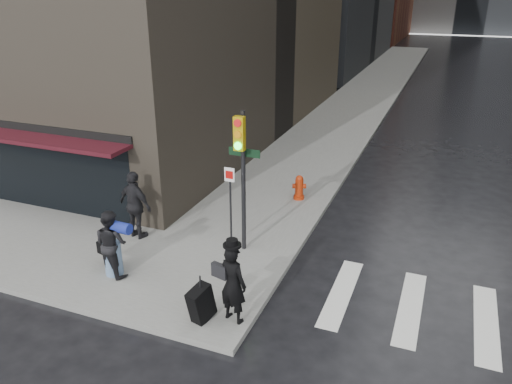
% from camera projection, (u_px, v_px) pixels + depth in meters
% --- Properties ---
extents(ground, '(140.00, 140.00, 0.00)m').
position_uv_depth(ground, '(192.00, 284.00, 12.29)').
color(ground, black).
rests_on(ground, ground).
extents(sidewalk_left, '(4.00, 50.00, 0.15)m').
position_uv_depth(sidewalk_left, '(374.00, 87.00, 35.41)').
color(sidewalk_left, slate).
rests_on(sidewalk_left, ground).
extents(storefront, '(8.40, 1.11, 2.83)m').
position_uv_depth(storefront, '(20.00, 157.00, 15.59)').
color(storefront, black).
rests_on(storefront, ground).
extents(man_overcoat, '(1.23, 0.94, 1.98)m').
position_uv_depth(man_overcoat, '(226.00, 287.00, 10.44)').
color(man_overcoat, black).
rests_on(man_overcoat, ground).
extents(man_jeans, '(1.20, 0.87, 1.72)m').
position_uv_depth(man_jeans, '(111.00, 243.00, 12.14)').
color(man_jeans, black).
rests_on(man_jeans, ground).
extents(man_greycoat, '(1.24, 0.74, 1.98)m').
position_uv_depth(man_greycoat, '(135.00, 205.00, 13.89)').
color(man_greycoat, black).
rests_on(man_greycoat, ground).
extents(traffic_light, '(0.96, 0.43, 3.83)m').
position_uv_depth(traffic_light, '(241.00, 164.00, 12.64)').
color(traffic_light, black).
rests_on(traffic_light, ground).
extents(fire_hydrant, '(0.48, 0.37, 0.83)m').
position_uv_depth(fire_hydrant, '(299.00, 188.00, 16.66)').
color(fire_hydrant, '#9A2509').
rests_on(fire_hydrant, ground).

